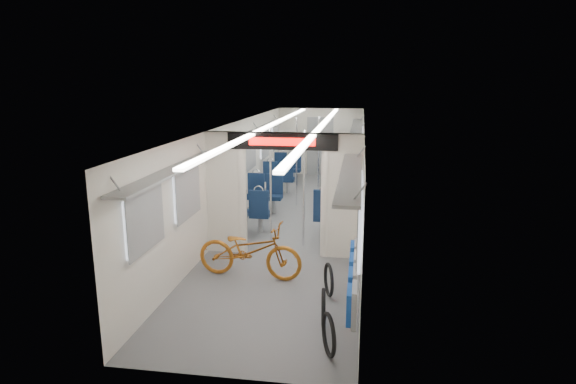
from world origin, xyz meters
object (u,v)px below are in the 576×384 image
object	(u,v)px
seat_bay_far_left	(283,171)
stanchion_near_right	(304,189)
stanchion_far_left	(297,162)
stanchion_far_right	(318,160)
bike_hoop_b	(323,309)
seat_bay_near_left	(257,199)
stanchion_near_left	(271,186)
bicycle	(250,250)
bike_hoop_a	(329,337)
flip_bench	(353,278)
seat_bay_far_right	(344,174)
bike_hoop_c	(329,281)
seat_bay_near_right	(339,200)

from	to	relation	value
seat_bay_far_left	stanchion_near_right	distance (m)	5.45
stanchion_far_left	stanchion_far_right	distance (m)	0.71
seat_bay_far_left	stanchion_far_right	distance (m)	2.18
bike_hoop_b	seat_bay_near_left	distance (m)	5.08
seat_bay_far_left	stanchion_far_left	world-z (taller)	stanchion_far_left
stanchion_near_left	stanchion_far_right	bearing A→B (deg)	79.35
bike_hoop_b	seat_bay_near_left	world-z (taller)	seat_bay_near_left
bicycle	stanchion_far_left	size ratio (longest dim) A/B	0.78
seat_bay_far_left	seat_bay_near_left	bearing A→B (deg)	-90.00
stanchion_far_left	bike_hoop_b	bearing A→B (deg)	-79.12
bike_hoop_a	stanchion_far_left	size ratio (longest dim) A/B	0.23
bicycle	seat_bay_near_left	size ratio (longest dim) A/B	0.91
bicycle	stanchion_far_left	bearing A→B (deg)	4.19
flip_bench	seat_bay_far_right	size ratio (longest dim) A/B	0.93
bicycle	bike_hoop_c	xyz separation A→B (m)	(1.35, -0.53, -0.23)
bike_hoop_a	seat_bay_far_right	xyz separation A→B (m)	(-0.16, 8.62, 0.32)
bike_hoop_a	seat_bay_near_right	bearing A→B (deg)	91.65
bike_hoop_b	seat_bay_far_left	world-z (taller)	seat_bay_far_left
bicycle	seat_bay_far_right	size ratio (longest dim) A/B	0.80
stanchion_near_left	bike_hoop_b	bearing A→B (deg)	-68.17
bike_hoop_c	seat_bay_near_left	bearing A→B (deg)	117.01
flip_bench	stanchion_far_right	xyz separation A→B (m)	(-1.07, 6.44, 0.57)
stanchion_near_left	stanchion_far_left	size ratio (longest dim) A/B	1.00
bike_hoop_a	stanchion_near_right	size ratio (longest dim) A/B	0.23
stanchion_near_left	stanchion_near_right	bearing A→B (deg)	-12.32
flip_bench	bike_hoop_c	size ratio (longest dim) A/B	3.95
bike_hoop_c	seat_bay_near_right	world-z (taller)	seat_bay_near_right
stanchion_near_left	stanchion_far_right	distance (m)	3.49
flip_bench	bike_hoop_b	size ratio (longest dim) A/B	3.92
flip_bench	stanchion_near_right	bearing A→B (deg)	109.77
bike_hoop_c	stanchion_near_left	size ratio (longest dim) A/B	0.23
bike_hoop_c	seat_bay_near_left	xyz separation A→B (m)	(-1.92, 3.76, 0.29)
stanchion_near_left	bike_hoop_c	bearing A→B (deg)	-60.73
bike_hoop_b	seat_bay_near_left	xyz separation A→B (m)	(-1.91, 4.70, 0.29)
bike_hoop_a	stanchion_far_left	world-z (taller)	stanchion_far_left
bike_hoop_a	stanchion_near_right	distance (m)	4.06
flip_bench	stanchion_far_left	distance (m)	6.20
bicycle	seat_bay_near_right	size ratio (longest dim) A/B	0.80
seat_bay_far_right	seat_bay_near_left	bearing A→B (deg)	-120.14
seat_bay_near_left	stanchion_far_right	distance (m)	2.47
flip_bench	seat_bay_far_left	size ratio (longest dim) A/B	1.08
bike_hoop_c	seat_bay_far_left	size ratio (longest dim) A/B	0.27
stanchion_near_right	bike_hoop_b	bearing A→B (deg)	-78.45
stanchion_far_left	flip_bench	bearing A→B (deg)	-75.09
seat_bay_near_right	seat_bay_far_right	distance (m)	3.13
bike_hoop_c	seat_bay_far_right	distance (m)	6.99
seat_bay_near_left	stanchion_far_left	size ratio (longest dim) A/B	0.86
bicycle	seat_bay_near_right	xyz separation A→B (m)	(1.30, 3.32, 0.09)
flip_bench	stanchion_near_right	world-z (taller)	stanchion_near_right
bicycle	flip_bench	xyz separation A→B (m)	(1.72, -1.16, 0.11)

